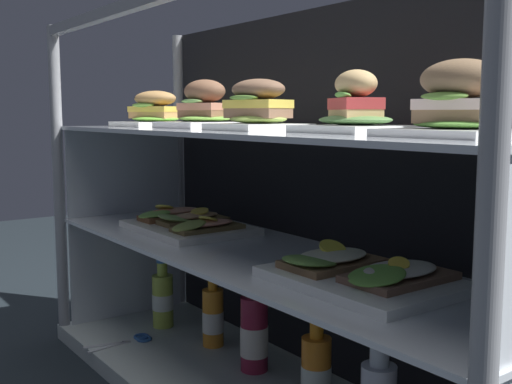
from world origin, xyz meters
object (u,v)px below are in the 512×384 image
(juice_bottle_front_left_end, at_px, (163,299))
(juice_bottle_back_left, at_px, (316,371))
(plated_roll_sandwich_mid_right, at_px, (355,111))
(kitchen_scissors, at_px, (134,340))
(plated_roll_sandwich_near_right_corner, at_px, (155,113))
(plated_roll_sandwich_far_left, at_px, (258,109))
(juice_bottle_back_center, at_px, (213,317))
(juice_bottle_front_right_end, at_px, (254,333))
(plated_roll_sandwich_center, at_px, (459,107))
(plated_roll_sandwich_mid_left, at_px, (205,110))
(open_sandwich_tray_far_right, at_px, (187,223))
(open_sandwich_tray_far_left, at_px, (361,273))

(juice_bottle_front_left_end, relative_size, juice_bottle_back_left, 1.03)
(plated_roll_sandwich_mid_right, relative_size, kitchen_scissors, 0.97)
(plated_roll_sandwich_mid_right, xyz_separation_m, juice_bottle_back_left, (-0.13, 0.02, -0.56))
(plated_roll_sandwich_near_right_corner, height_order, plated_roll_sandwich_mid_right, plated_roll_sandwich_mid_right)
(plated_roll_sandwich_near_right_corner, height_order, juice_bottle_back_left, plated_roll_sandwich_near_right_corner)
(plated_roll_sandwich_near_right_corner, relative_size, juice_bottle_front_left_end, 0.97)
(plated_roll_sandwich_far_left, height_order, juice_bottle_back_center, plated_roll_sandwich_far_left)
(juice_bottle_front_right_end, bearing_deg, juice_bottle_front_left_end, -175.47)
(plated_roll_sandwich_far_left, distance_m, plated_roll_sandwich_center, 0.51)
(juice_bottle_back_left, bearing_deg, plated_roll_sandwich_mid_left, -173.99)
(juice_bottle_front_left_end, xyz_separation_m, juice_bottle_back_left, (0.65, 0.04, -0.01))
(plated_roll_sandwich_far_left, distance_m, plated_roll_sandwich_mid_right, 0.26)
(plated_roll_sandwich_center, xyz_separation_m, juice_bottle_back_left, (-0.38, 0.05, -0.57))
(juice_bottle_back_center, xyz_separation_m, juice_bottle_back_left, (0.43, -0.00, -0.01))
(plated_roll_sandwich_mid_left, relative_size, juice_bottle_front_left_end, 0.96)
(juice_bottle_back_left, bearing_deg, plated_roll_sandwich_near_right_corner, -174.91)
(plated_roll_sandwich_center, height_order, open_sandwich_tray_far_right, plated_roll_sandwich_center)
(plated_roll_sandwich_mid_left, bearing_deg, juice_bottle_back_center, 131.54)
(plated_roll_sandwich_center, bearing_deg, plated_roll_sandwich_mid_right, 173.27)
(plated_roll_sandwich_mid_right, bearing_deg, open_sandwich_tray_far_right, -176.06)
(open_sandwich_tray_far_left, bearing_deg, juice_bottle_front_right_end, 170.99)
(plated_roll_sandwich_mid_left, xyz_separation_m, juice_bottle_back_center, (-0.04, 0.04, -0.56))
(plated_roll_sandwich_center, xyz_separation_m, juice_bottle_back_center, (-0.81, 0.06, -0.56))
(open_sandwich_tray_far_left, xyz_separation_m, juice_bottle_front_right_end, (-0.42, 0.07, -0.25))
(plated_roll_sandwich_far_left, xyz_separation_m, plated_roll_sandwich_center, (0.50, 0.01, 0.00))
(plated_roll_sandwich_mid_left, relative_size, open_sandwich_tray_far_left, 0.58)
(plated_roll_sandwich_far_left, bearing_deg, juice_bottle_front_left_end, 176.81)
(juice_bottle_front_left_end, bearing_deg, plated_roll_sandwich_center, -1.01)
(plated_roll_sandwich_center, distance_m, open_sandwich_tray_far_left, 0.35)
(plated_roll_sandwich_mid_right, relative_size, open_sandwich_tray_far_left, 0.54)
(juice_bottle_back_left, bearing_deg, plated_roll_sandwich_center, -8.19)
(open_sandwich_tray_far_right, relative_size, juice_bottle_front_right_end, 1.37)
(open_sandwich_tray_far_right, distance_m, juice_bottle_front_right_end, 0.34)
(plated_roll_sandwich_mid_left, height_order, kitchen_scissors, plated_roll_sandwich_mid_left)
(open_sandwich_tray_far_right, xyz_separation_m, juice_bottle_front_left_end, (-0.20, 0.03, -0.26))
(plated_roll_sandwich_mid_left, bearing_deg, kitchen_scissors, -148.74)
(plated_roll_sandwich_mid_left, relative_size, kitchen_scissors, 1.03)
(juice_bottle_front_left_end, bearing_deg, open_sandwich_tray_far_right, -7.82)
(plated_roll_sandwich_near_right_corner, distance_m, juice_bottle_front_left_end, 0.55)
(plated_roll_sandwich_mid_right, height_order, juice_bottle_back_left, plated_roll_sandwich_mid_right)
(juice_bottle_front_left_end, xyz_separation_m, juice_bottle_front_right_end, (0.42, 0.03, 0.01))
(plated_roll_sandwich_far_left, bearing_deg, plated_roll_sandwich_mid_right, 9.12)
(juice_bottle_front_right_end, bearing_deg, kitchen_scissors, -156.37)
(juice_bottle_front_right_end, distance_m, kitchen_scissors, 0.40)
(plated_roll_sandwich_center, relative_size, open_sandwich_tray_far_left, 0.58)
(juice_bottle_back_center, height_order, juice_bottle_front_right_end, juice_bottle_front_right_end)
(plated_roll_sandwich_near_right_corner, distance_m, juice_bottle_front_right_end, 0.68)
(juice_bottle_front_left_end, bearing_deg, plated_roll_sandwich_mid_left, -0.97)
(plated_roll_sandwich_mid_right, relative_size, juice_bottle_front_left_end, 0.90)
(plated_roll_sandwich_mid_left, height_order, juice_bottle_front_right_end, plated_roll_sandwich_mid_left)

